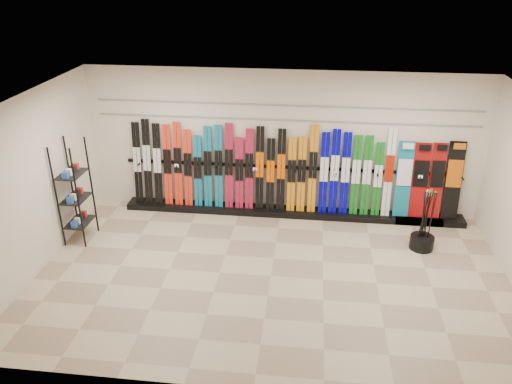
# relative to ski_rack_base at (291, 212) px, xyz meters

# --- Properties ---
(floor) EXTENTS (8.00, 8.00, 0.00)m
(floor) POSITION_rel_ski_rack_base_xyz_m (-0.22, -2.28, -0.06)
(floor) COLOR gray
(floor) RESTS_ON ground
(back_wall) EXTENTS (8.00, 0.00, 8.00)m
(back_wall) POSITION_rel_ski_rack_base_xyz_m (-0.22, 0.22, 1.44)
(back_wall) COLOR beige
(back_wall) RESTS_ON floor
(left_wall) EXTENTS (0.00, 5.00, 5.00)m
(left_wall) POSITION_rel_ski_rack_base_xyz_m (-4.22, -2.28, 1.44)
(left_wall) COLOR beige
(left_wall) RESTS_ON floor
(ceiling) EXTENTS (8.00, 8.00, 0.00)m
(ceiling) POSITION_rel_ski_rack_base_xyz_m (-0.22, -2.28, 2.94)
(ceiling) COLOR silver
(ceiling) RESTS_ON back_wall
(ski_rack_base) EXTENTS (8.00, 0.40, 0.12)m
(ski_rack_base) POSITION_rel_ski_rack_base_xyz_m (0.00, 0.00, 0.00)
(ski_rack_base) COLOR black
(ski_rack_base) RESTS_ON floor
(skis) EXTENTS (5.37, 0.23, 1.83)m
(skis) POSITION_rel_ski_rack_base_xyz_m (-0.69, 0.05, 0.91)
(skis) COLOR black
(skis) RESTS_ON ski_rack_base
(snowboards) EXTENTS (1.28, 0.24, 1.59)m
(snowboards) POSITION_rel_ski_rack_base_xyz_m (2.71, 0.08, 0.84)
(snowboards) COLOR #14728C
(snowboards) RESTS_ON ski_rack_base
(accessory_rack) EXTENTS (0.40, 0.60, 1.97)m
(accessory_rack) POSITION_rel_ski_rack_base_xyz_m (-3.97, -1.44, 0.93)
(accessory_rack) COLOR black
(accessory_rack) RESTS_ON floor
(pole_bin) EXTENTS (0.44, 0.44, 0.25)m
(pole_bin) POSITION_rel_ski_rack_base_xyz_m (2.48, -1.05, 0.07)
(pole_bin) COLOR black
(pole_bin) RESTS_ON floor
(ski_poles) EXTENTS (0.23, 0.26, 1.18)m
(ski_poles) POSITION_rel_ski_rack_base_xyz_m (2.48, -1.06, 0.55)
(ski_poles) COLOR black
(ski_poles) RESTS_ON pole_bin
(slatwall_rail_0) EXTENTS (7.60, 0.02, 0.03)m
(slatwall_rail_0) POSITION_rel_ski_rack_base_xyz_m (-0.22, 0.20, 1.94)
(slatwall_rail_0) COLOR gray
(slatwall_rail_0) RESTS_ON back_wall
(slatwall_rail_1) EXTENTS (7.60, 0.02, 0.03)m
(slatwall_rail_1) POSITION_rel_ski_rack_base_xyz_m (-0.22, 0.20, 2.24)
(slatwall_rail_1) COLOR gray
(slatwall_rail_1) RESTS_ON back_wall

